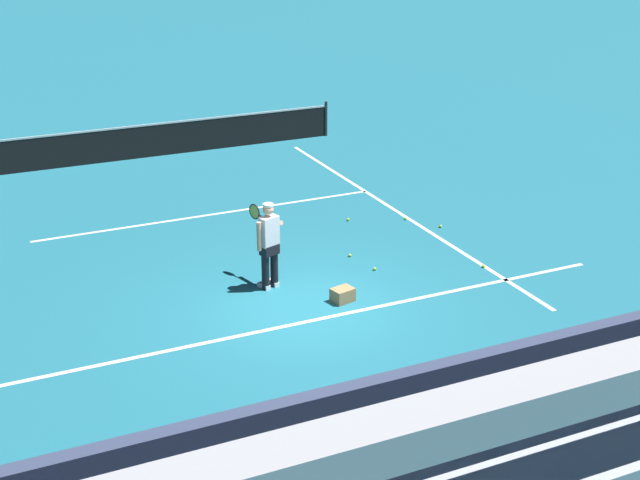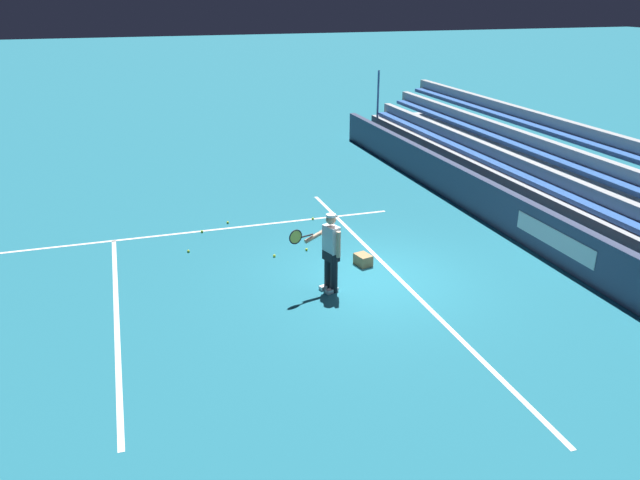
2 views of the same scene
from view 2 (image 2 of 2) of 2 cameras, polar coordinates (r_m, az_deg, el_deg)
ground_plane at (r=13.90m, az=5.07°, el=-3.53°), size 160.00×160.00×0.00m
court_baseline_white at (r=14.09m, az=6.96°, el=-3.24°), size 12.00×0.10×0.01m
court_sideline_white at (r=16.76m, az=-13.23°, el=0.52°), size 0.10×12.00×0.01m
court_service_line_white at (r=12.98m, az=-18.11°, el=-6.55°), size 8.22×0.10×0.01m
back_wall_sponsor_board at (r=15.81m, az=20.03°, el=0.55°), size 26.44×0.25×1.10m
bleacher_stand at (r=16.91m, az=25.04°, el=1.79°), size 25.12×2.40×2.95m
tennis_player at (r=12.95m, az=0.91°, el=-1.07°), size 0.58×1.07×1.71m
ball_box_cardboard at (r=14.49m, az=3.96°, el=-1.82°), size 0.46×0.38×0.26m
tennis_ball_near_player at (r=16.71m, az=-10.74°, el=0.77°), size 0.07×0.07×0.07m
tennis_ball_stray_back at (r=17.35m, az=-0.67°, el=1.97°), size 0.07×0.07×0.07m
tennis_ball_far_left at (r=15.52m, az=-11.94°, el=-1.00°), size 0.07×0.07×0.07m
tennis_ball_by_box at (r=17.24m, az=-8.44°, el=1.60°), size 0.07×0.07×0.07m
tennis_ball_midcourt at (r=14.96m, az=-4.20°, el=-1.45°), size 0.07×0.07×0.07m
tennis_ball_on_baseline at (r=15.28m, az=-1.25°, el=-0.87°), size 0.07×0.07×0.07m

